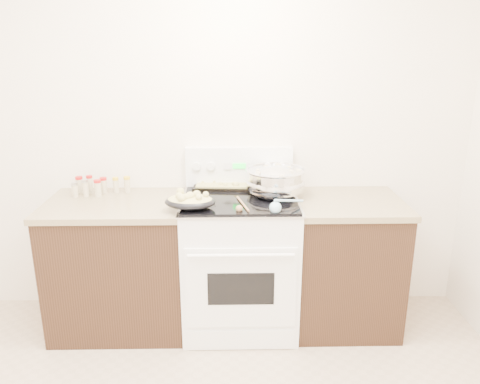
{
  "coord_description": "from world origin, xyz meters",
  "views": [
    {
      "loc": [
        0.29,
        -1.53,
        1.91
      ],
      "look_at": [
        0.35,
        1.37,
        1.0
      ],
      "focal_mm": 35.0,
      "sensor_mm": 36.0,
      "label": 1
    }
  ],
  "objects": [
    {
      "name": "mixing_bowl",
      "position": [
        0.59,
        1.48,
        1.04
      ],
      "size": [
        0.51,
        0.51,
        0.24
      ],
      "color": "silver",
      "rests_on": "kitchen_range"
    },
    {
      "name": "counter_right",
      "position": [
        1.08,
        1.43,
        0.46
      ],
      "size": [
        0.73,
        0.67,
        0.92
      ],
      "color": "black",
      "rests_on": "ground"
    },
    {
      "name": "baking_sheet",
      "position": [
        0.25,
        1.7,
        0.96
      ],
      "size": [
        0.45,
        0.33,
        0.06
      ],
      "color": "black",
      "rests_on": "kitchen_range"
    },
    {
      "name": "counter_left",
      "position": [
        -0.48,
        1.43,
        0.46
      ],
      "size": [
        0.93,
        0.67,
        0.92
      ],
      "color": "black",
      "rests_on": "ground"
    },
    {
      "name": "roasting_pan",
      "position": [
        0.04,
        1.22,
        0.99
      ],
      "size": [
        0.34,
        0.25,
        0.11
      ],
      "color": "black",
      "rests_on": "kitchen_range"
    },
    {
      "name": "spice_jars",
      "position": [
        -0.64,
        1.6,
        0.98
      ],
      "size": [
        0.38,
        0.15,
        0.13
      ],
      "color": "#BFB28C",
      "rests_on": "counter_left"
    },
    {
      "name": "blue_ladle",
      "position": [
        0.57,
        1.15,
        0.97
      ],
      "size": [
        0.23,
        0.18,
        0.09
      ],
      "color": "#8EBAD3",
      "rests_on": "kitchen_range"
    },
    {
      "name": "wooden_spoon",
      "position": [
        0.35,
        1.21,
        0.95
      ],
      "size": [
        0.09,
        0.28,
        0.04
      ],
      "color": "#A1754A",
      "rests_on": "kitchen_range"
    },
    {
      "name": "kitchen_range",
      "position": [
        0.35,
        1.42,
        0.49
      ],
      "size": [
        0.78,
        0.73,
        1.22
      ],
      "color": "white",
      "rests_on": "ground"
    },
    {
      "name": "room_shell",
      "position": [
        0.0,
        0.0,
        1.7
      ],
      "size": [
        4.1,
        3.6,
        2.75
      ],
      "color": "white",
      "rests_on": "ground"
    }
  ]
}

